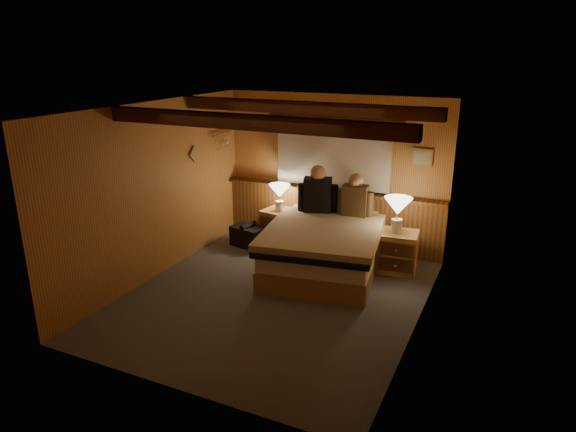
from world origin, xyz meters
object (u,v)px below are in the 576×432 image
Objects in this scene: person_left at (318,192)px; duffel_bag at (248,236)px; bed at (324,248)px; lamp_left at (280,192)px; lamp_right at (398,208)px; nightstand_right at (398,252)px; person_right at (355,198)px; nightstand_left at (280,227)px.

person_left is 1.39m from duffel_bag.
lamp_left is at bearing 135.95° from bed.
lamp_right is 1.28m from person_left.
duffel_bag is at bearing 175.00° from nightstand_right.
lamp_right is 0.72m from person_right.
person_right is (-0.73, 0.21, 0.65)m from nightstand_right.
bed is at bearing -153.09° from lamp_right.
nightstand_right reaches higher than nightstand_left.
lamp_left is at bearing 48.04° from duffel_bag.
person_left is at bearing -1.02° from nightstand_left.
lamp_right is (0.91, 0.46, 0.58)m from bed.
duffel_bag is (-1.68, -0.27, -0.77)m from person_right.
person_right is at bearing 62.70° from bed.
duffel_bag is at bearing 173.62° from person_left.
person_left is at bearing 110.13° from bed.
lamp_right is 0.86× the size of duffel_bag.
nightstand_right is (0.95, 0.47, -0.06)m from bed.
lamp_left reaches higher than nightstand_right.
bed is 0.93m from person_right.
nightstand_right is 0.78× the size of person_left.
lamp_right reaches higher than duffel_bag.
duffel_bag is at bearing 154.70° from bed.
lamp_right reaches higher than lamp_left.
bed is at bearing -34.70° from lamp_left.
lamp_left reaches higher than nightstand_left.
person_right is at bearing -1.64° from lamp_left.
lamp_right reaches higher than nightstand_right.
bed is 4.32× the size of lamp_right.
nightstand_left is 1.31× the size of lamp_left.
lamp_right is (1.95, -0.26, 0.07)m from lamp_left.
lamp_left is at bearing 166.59° from nightstand_right.
nightstand_left is 0.97× the size of duffel_bag.
bed is 1.31m from nightstand_left.
duffel_bag is (-0.42, -0.30, -0.70)m from lamp_left.
person_left is (0.69, -0.10, 0.11)m from lamp_left.
bed reaches higher than nightstand_left.
lamp_left is 1.27m from person_right.
person_left reaches higher than nightstand_left.
lamp_left is at bearing 172.43° from lamp_right.
bed is 3.35× the size of person_right.
lamp_left is 0.59× the size of person_left.
person_right is (-0.69, 0.22, 0.00)m from lamp_right.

